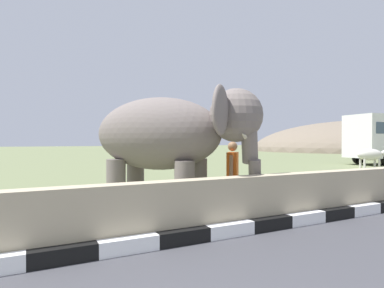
{
  "coord_description": "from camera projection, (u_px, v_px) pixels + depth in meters",
  "views": [
    {
      "loc": [
        -0.33,
        -0.7,
        1.67
      ],
      "look_at": [
        3.01,
        5.8,
        1.6
      ],
      "focal_mm": 30.09,
      "sensor_mm": 36.0,
      "label": 1
    }
  ],
  "objects": [
    {
      "name": "striped_curb",
      "position": [
        26.0,
        261.0,
        4.13
      ],
      "size": [
        16.2,
        0.2,
        0.24
      ],
      "color": "white",
      "rests_on": "ground_plane"
    },
    {
      "name": "barrier_parapet",
      "position": [
        181.0,
        210.0,
        5.47
      ],
      "size": [
        28.0,
        0.36,
        1.0
      ],
      "primitive_type": "cube",
      "color": "tan",
      "rests_on": "ground_plane"
    },
    {
      "name": "elephant",
      "position": [
        172.0,
        135.0,
        7.44
      ],
      "size": [
        3.8,
        3.86,
        2.8
      ],
      "color": "slate",
      "rests_on": "ground_plane"
    },
    {
      "name": "person_handler",
      "position": [
        233.0,
        172.0,
        7.69
      ],
      "size": [
        0.5,
        0.54,
        1.66
      ],
      "color": "navy",
      "rests_on": "ground_plane"
    },
    {
      "name": "cow_far",
      "position": [
        371.0,
        155.0,
        18.26
      ],
      "size": [
        1.91,
        1.07,
        1.23
      ],
      "color": "beige",
      "rests_on": "ground_plane"
    },
    {
      "name": "hill_east",
      "position": [
        368.0,
        150.0,
        58.52
      ],
      "size": [
        44.42,
        35.53,
        10.84
      ],
      "color": "#736655",
      "rests_on": "ground_plane"
    }
  ]
}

